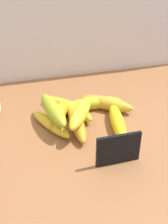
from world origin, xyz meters
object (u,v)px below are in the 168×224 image
(banana_5, at_px, (66,105))
(banana_6, at_px, (51,124))
(banana_1, at_px, (95,103))
(banana_8, at_px, (53,110))
(banana_3, at_px, (74,110))
(banana_4, at_px, (59,114))
(chalkboard_sign, at_px, (118,150))
(banana_0, at_px, (77,122))
(banana_7, at_px, (107,104))
(banana_9, at_px, (80,113))
(banana_2, at_px, (117,122))

(banana_5, height_order, banana_6, banana_5)
(banana_1, distance_m, banana_6, 0.17)
(banana_5, height_order, banana_8, banana_8)
(banana_1, relative_size, banana_3, 1.14)
(banana_3, xyz_separation_m, banana_4, (-0.05, -0.01, 0.00))
(chalkboard_sign, xyz_separation_m, banana_5, (-0.07, 0.27, -0.02))
(banana_0, bearing_deg, banana_8, 156.46)
(banana_7, xyz_separation_m, banana_8, (-0.18, -0.04, 0.03))
(banana_4, height_order, banana_6, banana_4)
(chalkboard_sign, height_order, banana_7, chalkboard_sign)
(banana_0, bearing_deg, banana_4, 130.34)
(banana_1, xyz_separation_m, banana_9, (-0.07, -0.10, 0.04))
(banana_0, relative_size, banana_3, 1.26)
(banana_2, xyz_separation_m, banana_5, (-0.12, 0.13, -0.00))
(banana_4, relative_size, banana_5, 0.92)
(chalkboard_sign, bearing_deg, banana_4, 115.56)
(banana_1, xyz_separation_m, banana_7, (0.03, -0.01, 0.00))
(banana_2, relative_size, banana_4, 1.18)
(banana_2, height_order, banana_7, banana_7)
(chalkboard_sign, xyz_separation_m, banana_9, (-0.05, 0.15, 0.02))
(chalkboard_sign, height_order, banana_5, chalkboard_sign)
(banana_7, bearing_deg, banana_4, -172.20)
(banana_3, relative_size, banana_9, 0.93)
(banana_8, bearing_deg, banana_5, 55.07)
(banana_4, xyz_separation_m, banana_9, (0.05, -0.06, 0.04))
(banana_4, distance_m, banana_5, 0.06)
(banana_4, bearing_deg, banana_5, 57.48)
(banana_6, xyz_separation_m, banana_8, (0.01, 0.01, 0.04))
(banana_3, bearing_deg, chalkboard_sign, -76.39)
(banana_2, bearing_deg, banana_7, 89.12)
(banana_0, bearing_deg, banana_5, 96.64)
(banana_2, relative_size, banana_5, 1.09)
(banana_8, distance_m, banana_9, 0.08)
(banana_6, height_order, banana_9, banana_9)
(banana_2, height_order, banana_9, banana_9)
(banana_2, distance_m, banana_6, 0.19)
(banana_8, bearing_deg, banana_6, -127.14)
(banana_3, distance_m, banana_7, 0.11)
(banana_6, distance_m, banana_8, 0.04)
(banana_0, relative_size, banana_7, 1.11)
(banana_6, bearing_deg, banana_1, 25.30)
(banana_0, relative_size, banana_9, 1.17)
(banana_0, bearing_deg, banana_6, 170.29)
(banana_0, xyz_separation_m, banana_4, (-0.04, 0.05, 0.00))
(banana_7, bearing_deg, banana_8, -165.76)
(banana_6, relative_size, banana_9, 1.01)
(chalkboard_sign, bearing_deg, banana_8, 122.38)
(banana_3, relative_size, banana_8, 0.85)
(chalkboard_sign, height_order, banana_8, chalkboard_sign)
(banana_6, bearing_deg, banana_9, -17.53)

